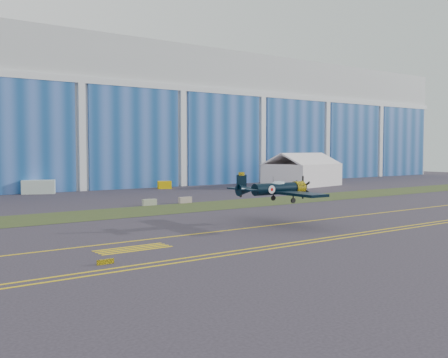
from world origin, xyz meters
TOP-DOWN VIEW (x-y plane):
  - ground at (0.00, 0.00)m, footprint 260.00×260.00m
  - grass_median at (0.00, 14.00)m, footprint 260.00×10.00m
  - hangar at (0.00, 71.79)m, footprint 220.00×45.70m
  - taxiway_centreline at (0.00, -5.00)m, footprint 200.00×0.20m
  - edge_line_near at (0.00, -14.50)m, footprint 80.00×0.20m
  - edge_line_far at (0.00, -13.50)m, footprint 80.00×0.20m
  - hold_short_ladder at (-18.00, -8.10)m, footprint 6.00×2.40m
  - guard_board_left at (-22.00, -12.00)m, footprint 1.20×0.15m
  - warbird at (-0.04, -4.61)m, footprint 10.66×12.65m
  - tent at (43.14, 35.16)m, footprint 17.00×13.79m
  - shipping_container at (-8.58, 47.70)m, footprint 5.95×4.05m
  - tug at (15.02, 44.86)m, footprint 3.00×2.44m
  - gse_box at (52.38, 44.56)m, footprint 2.83×1.59m
  - barrier_a at (-1.99, 19.21)m, footprint 2.04×0.75m
  - barrier_b at (3.70, 19.04)m, footprint 2.01×0.64m

SIDE VIEW (x-z plane):
  - ground at x=0.00m, z-range 0.00..0.00m
  - taxiway_centreline at x=0.00m, z-range 0.00..0.02m
  - edge_line_near at x=0.00m, z-range 0.00..0.02m
  - edge_line_far at x=0.00m, z-range 0.00..0.02m
  - hold_short_ladder at x=-18.00m, z-range 0.00..0.02m
  - grass_median at x=0.00m, z-range 0.01..0.03m
  - guard_board_left at x=-22.00m, z-range 0.00..0.35m
  - barrier_a at x=-1.99m, z-range 0.00..0.90m
  - barrier_b at x=3.70m, z-range 0.00..0.90m
  - tug at x=15.02m, z-range 0.00..1.52m
  - gse_box at x=52.38m, z-range 0.00..1.66m
  - shipping_container at x=-8.58m, z-range 0.00..2.39m
  - tent at x=43.14m, z-range 0.00..7.05m
  - warbird at x=-0.04m, z-range 1.89..5.51m
  - hangar at x=0.00m, z-range -0.04..29.96m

